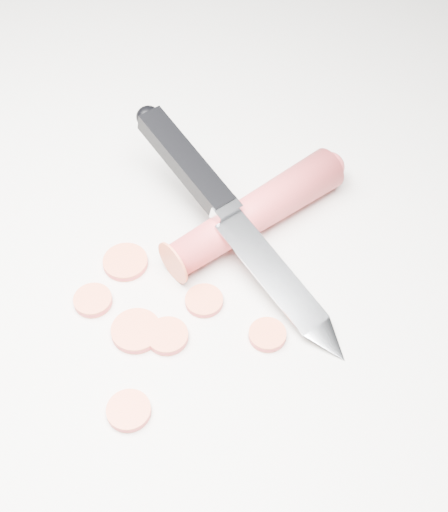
# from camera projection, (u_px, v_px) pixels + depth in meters

# --- Properties ---
(ground) EXTENTS (2.40, 2.40, 0.00)m
(ground) POSITION_uv_depth(u_px,v_px,m) (145.00, 289.00, 0.59)
(ground) COLOR beige
(ground) RESTS_ON ground
(carrot) EXTENTS (0.14, 0.15, 0.03)m
(carrot) POSITION_uv_depth(u_px,v_px,m) (255.00, 213.00, 0.61)
(carrot) COLOR #BA3035
(carrot) RESTS_ON ground
(carrot_slice_0) EXTENTS (0.03, 0.03, 0.01)m
(carrot_slice_0) POSITION_uv_depth(u_px,v_px,m) (93.00, 300.00, 0.58)
(carrot_slice_0) COLOR #D95936
(carrot_slice_0) RESTS_ON ground
(carrot_slice_1) EXTENTS (0.04, 0.04, 0.01)m
(carrot_slice_1) POSITION_uv_depth(u_px,v_px,m) (136.00, 331.00, 0.56)
(carrot_slice_1) COLOR #D95936
(carrot_slice_1) RESTS_ON ground
(carrot_slice_2) EXTENTS (0.03, 0.03, 0.01)m
(carrot_slice_2) POSITION_uv_depth(u_px,v_px,m) (204.00, 301.00, 0.58)
(carrot_slice_2) COLOR #D95936
(carrot_slice_2) RESTS_ON ground
(carrot_slice_3) EXTENTS (0.03, 0.03, 0.01)m
(carrot_slice_3) POSITION_uv_depth(u_px,v_px,m) (167.00, 336.00, 0.56)
(carrot_slice_3) COLOR #D95936
(carrot_slice_3) RESTS_ON ground
(carrot_slice_4) EXTENTS (0.03, 0.03, 0.01)m
(carrot_slice_4) POSITION_uv_depth(u_px,v_px,m) (267.00, 335.00, 0.56)
(carrot_slice_4) COLOR #D95936
(carrot_slice_4) RESTS_ON ground
(carrot_slice_5) EXTENTS (0.04, 0.04, 0.01)m
(carrot_slice_5) POSITION_uv_depth(u_px,v_px,m) (125.00, 262.00, 0.60)
(carrot_slice_5) COLOR #D95936
(carrot_slice_5) RESTS_ON ground
(carrot_slice_6) EXTENTS (0.03, 0.03, 0.01)m
(carrot_slice_6) POSITION_uv_depth(u_px,v_px,m) (129.00, 411.00, 0.52)
(carrot_slice_6) COLOR #D95936
(carrot_slice_6) RESTS_ON ground
(kitchen_knife) EXTENTS (0.22, 0.21, 0.08)m
(kitchen_knife) POSITION_uv_depth(u_px,v_px,m) (238.00, 222.00, 0.58)
(kitchen_knife) COLOR silver
(kitchen_knife) RESTS_ON ground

